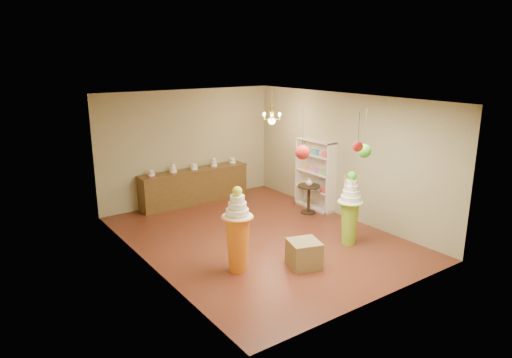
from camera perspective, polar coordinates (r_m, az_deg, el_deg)
floor at (r=10.05m, az=0.44°, el=-7.27°), size 6.50×6.50×0.00m
ceiling at (r=9.33m, az=0.47°, el=10.02°), size 6.50×6.50×0.00m
wall_back at (r=12.30m, az=-8.44°, el=4.05°), size 5.00×0.04×3.00m
wall_front at (r=7.30m, az=15.55°, el=-4.06°), size 5.00×0.04×3.00m
wall_left at (r=8.42m, az=-13.50°, el=-1.37°), size 0.04×6.50×3.00m
wall_right at (r=11.19m, az=10.92°, el=2.83°), size 0.04×6.50×3.00m
pedestal_green at (r=9.66m, az=11.65°, el=-4.24°), size 0.58×0.58×1.58m
pedestal_orange at (r=8.33m, az=-2.31°, el=-7.18°), size 0.72×0.72×1.61m
burlap_riser at (r=8.69m, az=6.02°, el=-9.28°), size 0.70×0.70×0.50m
sideboard at (r=12.30m, az=-7.66°, el=-0.83°), size 3.04×0.54×1.16m
shelving_unit at (r=11.77m, az=7.43°, el=0.59°), size 0.33×1.20×1.80m
round_table at (r=11.47m, az=6.61°, el=-2.02°), size 0.59×0.59×0.72m
vase at (r=11.38m, az=6.66°, el=-0.35°), size 0.18×0.18×0.19m
pom_red_left at (r=7.78m, az=5.83°, el=3.34°), size 0.25×0.25×0.87m
pom_green_mid at (r=8.39m, az=13.38°, el=3.45°), size 0.25×0.25×0.93m
pom_red_right at (r=7.36m, az=12.60°, el=3.99°), size 0.17×0.17×0.63m
chandelier at (r=11.56m, az=1.99°, el=7.53°), size 0.60×0.60×0.85m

